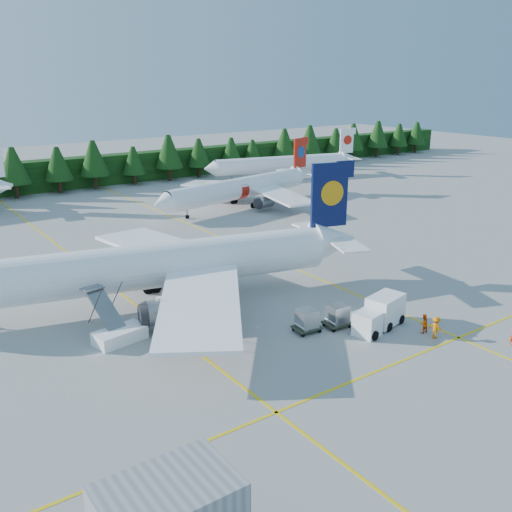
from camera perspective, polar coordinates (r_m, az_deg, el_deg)
ground at (r=52.39m, az=10.37°, el=-7.36°), size 320.00×320.00×0.00m
taxi_stripe_a at (r=60.67m, az=-13.00°, el=-3.96°), size 0.25×120.00×0.01m
taxi_stripe_b at (r=70.02m, az=2.23°, el=-0.55°), size 0.25×120.00×0.01m
taxi_stripe_cross at (r=48.86m, az=15.43°, el=-9.65°), size 80.00×0.25×0.01m
treeline_hedge at (r=121.28m, az=-18.41°, el=7.84°), size 220.00×4.00×6.00m
airliner_navy at (r=56.52m, az=-12.32°, el=-1.29°), size 44.23×35.96×13.08m
airliner_red at (r=98.16m, az=-2.01°, el=6.67°), size 35.74×29.12×10.50m
airliner_far_right at (r=125.92m, az=2.09°, el=9.16°), size 34.91×10.87×10.31m
airstairs at (r=50.88m, az=-13.68°, el=-7.31°), size 4.65×6.31×3.91m
service_truck at (r=52.63m, az=12.19°, el=-5.68°), size 6.18×3.38×2.83m
uld_pair at (r=51.65m, az=6.65°, el=-6.08°), size 5.40×2.85×1.80m
crew_b at (r=52.92m, az=16.42°, el=-6.50°), size 0.90×0.72×1.78m
crew_c at (r=52.18m, az=17.55°, el=-6.84°), size 0.70×0.91×1.98m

